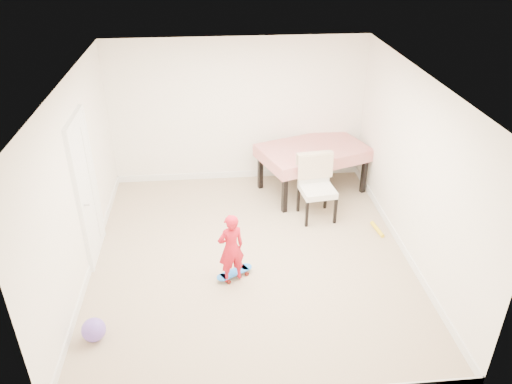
{
  "coord_description": "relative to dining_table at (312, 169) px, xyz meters",
  "views": [
    {
      "loc": [
        -0.47,
        -5.85,
        4.36
      ],
      "look_at": [
        0.1,
        0.2,
        0.95
      ],
      "focal_mm": 35.0,
      "sensor_mm": 36.0,
      "label": 1
    }
  ],
  "objects": [
    {
      "name": "wall_back",
      "position": [
        -1.25,
        0.6,
        0.88
      ],
      "size": [
        4.5,
        0.04,
        2.6
      ],
      "primitive_type": "cube",
      "color": "white",
      "rests_on": "ground"
    },
    {
      "name": "balloon",
      "position": [
        -3.2,
        -3.32,
        -0.28
      ],
      "size": [
        0.28,
        0.28,
        0.28
      ],
      "primitive_type": "sphere",
      "color": "#7151C4",
      "rests_on": "ground"
    },
    {
      "name": "wall_left",
      "position": [
        -3.48,
        -1.88,
        0.88
      ],
      "size": [
        0.04,
        5.0,
        2.6
      ],
      "primitive_type": "cube",
      "color": "white",
      "rests_on": "ground"
    },
    {
      "name": "dining_chair",
      "position": [
        -0.09,
        -0.91,
        0.11
      ],
      "size": [
        0.65,
        0.72,
        1.06
      ],
      "primitive_type": null,
      "rotation": [
        0.0,
        0.0,
        0.12
      ],
      "color": "white",
      "rests_on": "ground"
    },
    {
      "name": "ceiling",
      "position": [
        -1.25,
        -1.88,
        2.16
      ],
      "size": [
        4.5,
        5.0,
        0.04
      ],
      "primitive_type": "cube",
      "color": "white",
      "rests_on": "wall_back"
    },
    {
      "name": "door",
      "position": [
        -3.47,
        -1.58,
        0.61
      ],
      "size": [
        0.11,
        0.94,
        2.11
      ],
      "primitive_type": "cube",
      "color": "white",
      "rests_on": "ground"
    },
    {
      "name": "foam_toy",
      "position": [
        0.78,
        -1.41,
        -0.39
      ],
      "size": [
        0.11,
        0.4,
        0.06
      ],
      "primitive_type": "cylinder",
      "rotation": [
        1.57,
        0.0,
        0.13
      ],
      "color": "yellow",
      "rests_on": "ground"
    },
    {
      "name": "wall_front",
      "position": [
        -1.25,
        -4.36,
        0.88
      ],
      "size": [
        4.5,
        0.04,
        2.6
      ],
      "primitive_type": "cube",
      "color": "white",
      "rests_on": "ground"
    },
    {
      "name": "baseboard_back",
      "position": [
        -1.25,
        0.61,
        -0.36
      ],
      "size": [
        4.5,
        0.02,
        0.12
      ],
      "primitive_type": "cube",
      "color": "white",
      "rests_on": "ground"
    },
    {
      "name": "baseboard_right",
      "position": [
        0.99,
        -1.88,
        -0.36
      ],
      "size": [
        0.02,
        5.0,
        0.12
      ],
      "primitive_type": "cube",
      "color": "white",
      "rests_on": "ground"
    },
    {
      "name": "wall_right",
      "position": [
        0.98,
        -1.88,
        0.88
      ],
      "size": [
        0.04,
        5.0,
        2.6
      ],
      "primitive_type": "cube",
      "color": "white",
      "rests_on": "ground"
    },
    {
      "name": "child",
      "position": [
        -1.55,
        -2.41,
        0.08
      ],
      "size": [
        0.43,
        0.36,
        1.01
      ],
      "primitive_type": "imported",
      "rotation": [
        0.0,
        0.0,
        3.51
      ],
      "color": "red",
      "rests_on": "ground"
    },
    {
      "name": "baseboard_left",
      "position": [
        -3.49,
        -1.88,
        -0.36
      ],
      "size": [
        0.02,
        5.0,
        0.12
      ],
      "primitive_type": "cube",
      "color": "white",
      "rests_on": "ground"
    },
    {
      "name": "skateboard",
      "position": [
        -1.51,
        -2.32,
        -0.38
      ],
      "size": [
        0.57,
        0.44,
        0.08
      ],
      "primitive_type": null,
      "rotation": [
        0.0,
        0.0,
        0.52
      ],
      "color": "blue",
      "rests_on": "ground"
    },
    {
      "name": "dining_table",
      "position": [
        0.0,
        0.0,
        0.0
      ],
      "size": [
        2.05,
        1.65,
        0.84
      ],
      "primitive_type": null,
      "rotation": [
        0.0,
        0.0,
        0.35
      ],
      "color": "red",
      "rests_on": "ground"
    },
    {
      "name": "ground",
      "position": [
        -1.25,
        -1.88,
        -0.42
      ],
      "size": [
        5.0,
        5.0,
        0.0
      ],
      "primitive_type": "plane",
      "color": "tan",
      "rests_on": "ground"
    }
  ]
}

